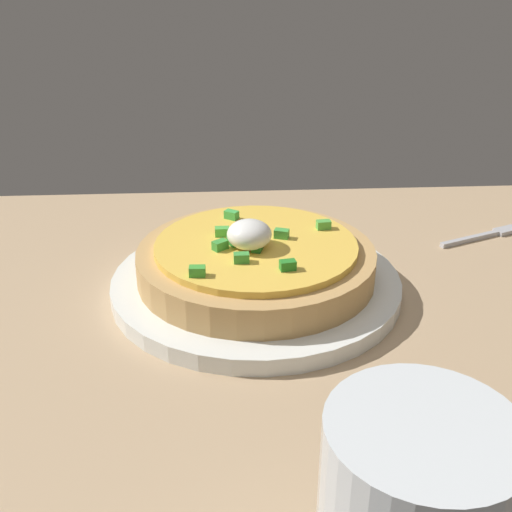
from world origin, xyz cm
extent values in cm
cube|color=tan|center=(0.00, 0.00, 1.34)|extent=(102.31, 65.21, 2.68)
cylinder|color=white|center=(4.54, -5.99, 3.42)|extent=(26.07, 26.07, 1.49)
cylinder|color=tan|center=(4.54, -5.99, 5.53)|extent=(21.26, 21.26, 2.72)
cylinder|color=#F5C248|center=(4.54, -5.99, 7.19)|extent=(18.00, 18.00, 0.61)
ellipsoid|color=white|center=(5.17, -5.00, 8.74)|extent=(3.88, 3.88, 2.48)
cube|color=#4FBA46|center=(7.50, -7.66, 7.90)|extent=(1.28, 0.80, 0.80)
cube|color=green|center=(7.71, -4.76, 7.90)|extent=(1.50, 1.41, 0.80)
cube|color=green|center=(6.56, -11.63, 7.90)|extent=(1.51, 1.38, 0.80)
cube|color=#318B30|center=(6.48, -5.62, 7.90)|extent=(1.37, 1.51, 0.80)
cube|color=green|center=(5.97, -2.18, 7.90)|extent=(1.29, 0.82, 0.80)
cube|color=#2B7C2D|center=(4.52, -4.35, 7.90)|extent=(1.14, 1.46, 0.80)
cube|color=green|center=(9.55, 0.24, 7.90)|extent=(1.31, 0.85, 0.80)
cube|color=green|center=(2.18, -6.86, 7.90)|extent=(1.47, 1.17, 0.80)
cube|color=#53B147|center=(-1.90, -8.66, 7.90)|extent=(1.36, 0.93, 0.80)
cube|color=#27872A|center=(2.30, -0.60, 7.90)|extent=(1.39, 0.99, 0.80)
cube|color=#B7B7BC|center=(-19.11, -15.37, 2.93)|extent=(7.41, 3.47, 0.50)
cube|color=#B7B7BC|center=(-24.00, -17.36, 2.93)|extent=(3.12, 2.35, 0.50)
camera|label=1|loc=(7.51, 42.92, 30.08)|focal=42.86mm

